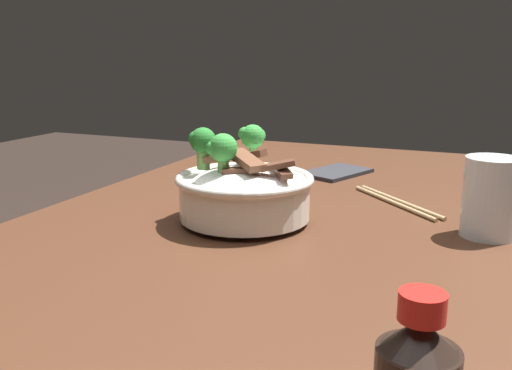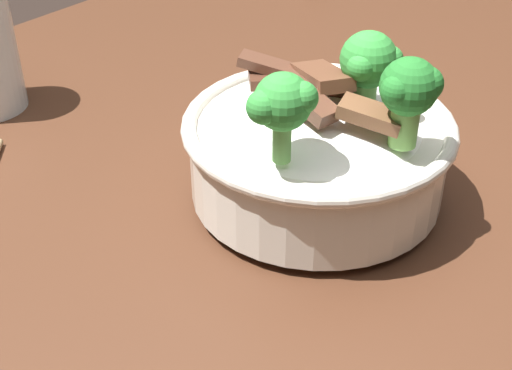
# 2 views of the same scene
# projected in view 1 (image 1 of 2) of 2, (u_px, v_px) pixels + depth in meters

# --- Properties ---
(dining_table) EXTENTS (1.58, 0.85, 0.80)m
(dining_table) POSITION_uv_depth(u_px,v_px,m) (283.00, 331.00, 0.81)
(dining_table) COLOR #472819
(dining_table) RESTS_ON ground
(rice_bowl) EXTENTS (0.21, 0.21, 0.14)m
(rice_bowl) POSITION_uv_depth(u_px,v_px,m) (244.00, 188.00, 0.84)
(rice_bowl) COLOR silver
(rice_bowl) RESTS_ON dining_table
(drinking_glass) EXTENTS (0.08, 0.08, 0.11)m
(drinking_glass) POSITION_uv_depth(u_px,v_px,m) (490.00, 202.00, 0.78)
(drinking_glass) COLOR white
(drinking_glass) RESTS_ON dining_table
(chopsticks_pair) EXTENTS (0.17, 0.17, 0.01)m
(chopsticks_pair) POSITION_uv_depth(u_px,v_px,m) (396.00, 202.00, 0.95)
(chopsticks_pair) COLOR tan
(chopsticks_pair) RESTS_ON dining_table
(folded_napkin) EXTENTS (0.17, 0.14, 0.01)m
(folded_napkin) POSITION_uv_depth(u_px,v_px,m) (336.00, 172.00, 1.18)
(folded_napkin) COLOR #28282D
(folded_napkin) RESTS_ON dining_table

